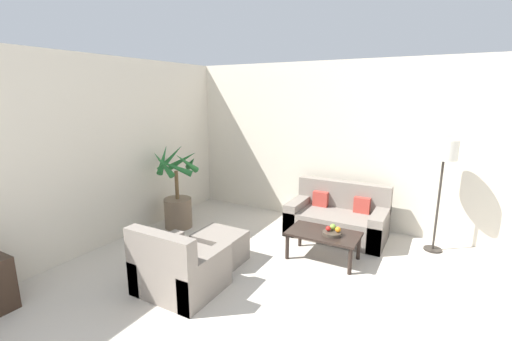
{
  "coord_description": "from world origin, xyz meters",
  "views": [
    {
      "loc": [
        0.7,
        0.79,
        2.18
      ],
      "look_at": [
        -1.84,
        5.35,
        1.0
      ],
      "focal_mm": 24.0,
      "sensor_mm": 36.0,
      "label": 1
    }
  ],
  "objects": [
    {
      "name": "wall_back",
      "position": [
        0.0,
        6.37,
        1.35
      ],
      "size": [
        8.62,
        0.06,
        2.7
      ],
      "color": "beige",
      "rests_on": "ground_plane"
    },
    {
      "name": "wall_left",
      "position": [
        -3.54,
        3.17,
        1.35
      ],
      "size": [
        0.06,
        7.94,
        2.7
      ],
      "color": "beige",
      "rests_on": "ground_plane"
    },
    {
      "name": "potted_palm",
      "position": [
        -3.04,
        4.85,
        0.49
      ],
      "size": [
        0.74,
        0.81,
        1.38
      ],
      "color": "brown",
      "rests_on": "ground_plane"
    },
    {
      "name": "sofa_loveseat",
      "position": [
        -0.64,
        5.79,
        0.27
      ],
      "size": [
        1.47,
        0.8,
        0.81
      ],
      "color": "gray",
      "rests_on": "ground_plane"
    },
    {
      "name": "floor_lamp",
      "position": [
        0.71,
        5.94,
        1.36
      ],
      "size": [
        0.33,
        0.33,
        1.59
      ],
      "color": "#2D2823",
      "rests_on": "ground_plane"
    },
    {
      "name": "coffee_table",
      "position": [
        -0.58,
        4.92,
        0.33
      ],
      "size": [
        0.93,
        0.54,
        0.38
      ],
      "color": "black",
      "rests_on": "ground_plane"
    },
    {
      "name": "fruit_bowl",
      "position": [
        -0.46,
        4.9,
        0.4
      ],
      "size": [
        0.24,
        0.24,
        0.05
      ],
      "color": "#42382D",
      "rests_on": "coffee_table"
    },
    {
      "name": "apple_red",
      "position": [
        -0.51,
        4.9,
        0.46
      ],
      "size": [
        0.07,
        0.07,
        0.07
      ],
      "color": "red",
      "rests_on": "fruit_bowl"
    },
    {
      "name": "apple_green",
      "position": [
        -0.47,
        4.97,
        0.46
      ],
      "size": [
        0.08,
        0.08,
        0.08
      ],
      "color": "olive",
      "rests_on": "fruit_bowl"
    },
    {
      "name": "orange_fruit",
      "position": [
        -0.39,
        4.92,
        0.46
      ],
      "size": [
        0.07,
        0.07,
        0.07
      ],
      "color": "orange",
      "rests_on": "fruit_bowl"
    },
    {
      "name": "armchair",
      "position": [
        -1.75,
        3.41,
        0.26
      ],
      "size": [
        0.86,
        0.77,
        0.79
      ],
      "color": "gray",
      "rests_on": "ground_plane"
    },
    {
      "name": "ottoman",
      "position": [
        -1.75,
        4.21,
        0.2
      ],
      "size": [
        0.61,
        0.52,
        0.4
      ],
      "color": "gray",
      "rests_on": "ground_plane"
    }
  ]
}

